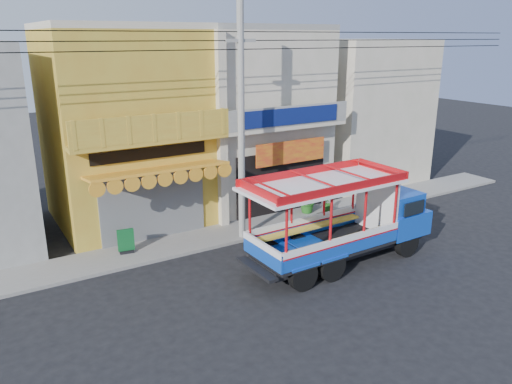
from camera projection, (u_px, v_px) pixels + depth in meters
The scene contains 11 objects.
ground at pixel (313, 264), 17.73m from camera, with size 90.00×90.00×0.00m, color black.
sidewalk at pixel (255, 227), 20.97m from camera, with size 30.00×2.00×0.12m, color slate.
shophouse_left at pixel (125, 127), 21.01m from camera, with size 6.00×7.50×8.24m.
shophouse_right at pixel (247, 115), 23.99m from camera, with size 6.00×6.75×8.24m.
party_pilaster at pixel (222, 134), 19.99m from camera, with size 0.35×0.30×8.00m, color #B7B396.
filler_building_right at pixel (356, 111), 27.58m from camera, with size 6.00×6.00×7.60m, color #B7B396.
utility_pole at pixel (245, 113), 18.49m from camera, with size 28.00×0.26×9.00m.
songthaew_truck at pixel (352, 217), 17.69m from camera, with size 7.22×2.56×3.35m.
green_sign at pixel (126, 243), 18.26m from camera, with size 0.61×0.35×0.93m.
potted_plant_a at pixel (307, 201), 22.46m from camera, with size 0.97×0.84×1.08m, color #23651C.
potted_plant_b at pixel (327, 203), 22.36m from camera, with size 0.52×0.42×0.94m, color #23651C.
Camera 1 is at (-10.12, -12.75, 7.74)m, focal length 35.00 mm.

